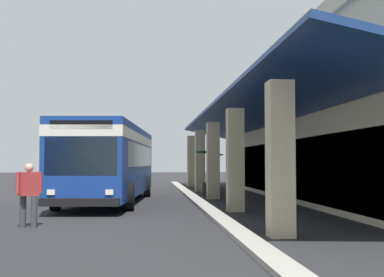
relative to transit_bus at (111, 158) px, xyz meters
name	(u,v)px	position (x,y,z in m)	size (l,w,h in m)	color
ground	(254,198)	(-1.71, 6.49, -1.85)	(120.00, 120.00, 0.00)	#262628
curb_strip	(194,198)	(-1.31, 3.64, -1.79)	(33.91, 0.50, 0.12)	#9E998E
transit_bus	(111,158)	(0.00, 0.00, 0.00)	(11.39, 3.53, 3.34)	navy
pedestrian	(29,192)	(7.89, -1.46, -0.94)	(0.48, 0.58, 1.64)	#38383D
potted_palm	(210,183)	(-4.44, 4.77, -1.26)	(1.74, 1.48, 2.30)	#4C4742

